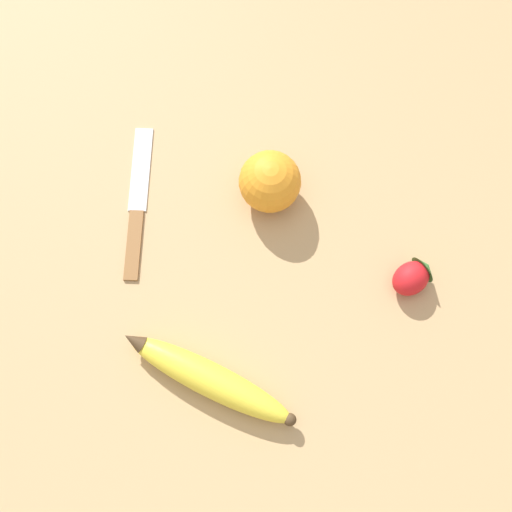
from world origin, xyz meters
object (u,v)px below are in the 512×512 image
at_px(banana, 209,379).
at_px(orange, 270,182).
at_px(paring_knife, 137,207).
at_px(strawberry, 413,277).

height_order(banana, orange, orange).
relative_size(banana, paring_knife, 1.21).
relative_size(banana, strawberry, 3.62).
xyz_separation_m(banana, strawberry, (0.23, -0.12, 0.00)).
distance_m(banana, orange, 0.23).
distance_m(orange, strawberry, 0.20).
relative_size(orange, strawberry, 1.26).
distance_m(banana, paring_knife, 0.23).
distance_m(orange, paring_knife, 0.16).
bearing_deg(banana, strawberry, -126.97).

